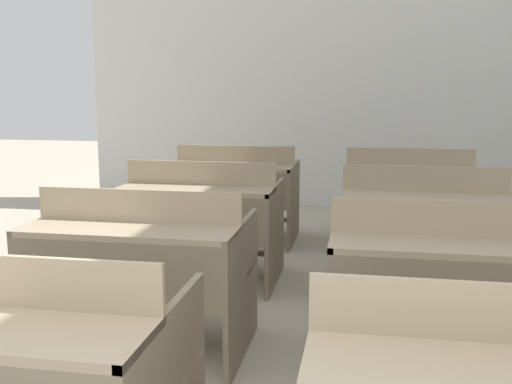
{
  "coord_description": "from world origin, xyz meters",
  "views": [
    {
      "loc": [
        0.42,
        -0.29,
        1.42
      ],
      "look_at": [
        -0.23,
        3.32,
        0.78
      ],
      "focal_mm": 42.0,
      "sensor_mm": 36.0,
      "label": 1
    }
  ],
  "objects_px": {
    "bench_third_left": "(202,218)",
    "bench_third_right": "(423,227)",
    "bench_back_left": "(236,191)",
    "bench_second_left": "(142,267)",
    "bench_back_right": "(408,195)",
    "bench_second_right": "(445,286)",
    "bench_front_left": "(9,377)"
  },
  "relations": [
    {
      "from": "bench_second_left",
      "to": "bench_back_right",
      "type": "distance_m",
      "value": 2.94
    },
    {
      "from": "bench_second_left",
      "to": "bench_third_left",
      "type": "relative_size",
      "value": 1.0
    },
    {
      "from": "bench_second_right",
      "to": "bench_third_left",
      "type": "relative_size",
      "value": 1.0
    },
    {
      "from": "bench_second_right",
      "to": "bench_third_right",
      "type": "bearing_deg",
      "value": 89.58
    },
    {
      "from": "bench_third_right",
      "to": "bench_back_left",
      "type": "distance_m",
      "value": 2.0
    },
    {
      "from": "bench_third_left",
      "to": "bench_third_right",
      "type": "relative_size",
      "value": 1.0
    },
    {
      "from": "bench_second_right",
      "to": "bench_back_left",
      "type": "relative_size",
      "value": 1.0
    },
    {
      "from": "bench_second_right",
      "to": "bench_back_right",
      "type": "xyz_separation_m",
      "value": [
        -0.0,
        2.52,
        0.0
      ]
    },
    {
      "from": "bench_front_left",
      "to": "bench_third_left",
      "type": "relative_size",
      "value": 1.0
    },
    {
      "from": "bench_front_left",
      "to": "bench_second_left",
      "type": "distance_m",
      "value": 1.25
    },
    {
      "from": "bench_second_left",
      "to": "bench_third_left",
      "type": "distance_m",
      "value": 1.24
    },
    {
      "from": "bench_third_left",
      "to": "bench_back_right",
      "type": "relative_size",
      "value": 1.0
    },
    {
      "from": "bench_second_right",
      "to": "bench_back_left",
      "type": "distance_m",
      "value": 2.95
    },
    {
      "from": "bench_third_left",
      "to": "bench_third_right",
      "type": "bearing_deg",
      "value": 0.33
    },
    {
      "from": "bench_front_left",
      "to": "bench_third_right",
      "type": "height_order",
      "value": "same"
    },
    {
      "from": "bench_second_left",
      "to": "bench_back_left",
      "type": "xyz_separation_m",
      "value": [
        -0.02,
        2.47,
        0.0
      ]
    },
    {
      "from": "bench_third_left",
      "to": "bench_third_right",
      "type": "xyz_separation_m",
      "value": [
        1.57,
        0.01,
        0.0
      ]
    },
    {
      "from": "bench_back_left",
      "to": "bench_second_left",
      "type": "bearing_deg",
      "value": -89.63
    },
    {
      "from": "bench_back_right",
      "to": "bench_third_left",
      "type": "bearing_deg",
      "value": -141.3
    },
    {
      "from": "bench_third_left",
      "to": "bench_back_right",
      "type": "height_order",
      "value": "same"
    },
    {
      "from": "bench_second_right",
      "to": "bench_back_left",
      "type": "bearing_deg",
      "value": 122.18
    },
    {
      "from": "bench_front_left",
      "to": "bench_back_right",
      "type": "relative_size",
      "value": 1.0
    },
    {
      "from": "bench_second_left",
      "to": "bench_back_right",
      "type": "height_order",
      "value": "same"
    },
    {
      "from": "bench_front_left",
      "to": "bench_third_right",
      "type": "distance_m",
      "value": 2.94
    },
    {
      "from": "bench_second_right",
      "to": "bench_third_right",
      "type": "xyz_separation_m",
      "value": [
        0.01,
        1.28,
        0.0
      ]
    },
    {
      "from": "bench_front_left",
      "to": "bench_third_left",
      "type": "xyz_separation_m",
      "value": [
        -0.02,
        2.49,
        0.0
      ]
    },
    {
      "from": "bench_third_right",
      "to": "bench_third_left",
      "type": "bearing_deg",
      "value": -179.67
    },
    {
      "from": "bench_second_right",
      "to": "bench_back_right",
      "type": "distance_m",
      "value": 2.52
    },
    {
      "from": "bench_second_left",
      "to": "bench_third_left",
      "type": "xyz_separation_m",
      "value": [
        -0.01,
        1.24,
        0.0
      ]
    },
    {
      "from": "bench_front_left",
      "to": "bench_back_right",
      "type": "distance_m",
      "value": 4.05
    },
    {
      "from": "bench_second_right",
      "to": "bench_third_right",
      "type": "height_order",
      "value": "same"
    },
    {
      "from": "bench_front_left",
      "to": "bench_third_left",
      "type": "bearing_deg",
      "value": 90.53
    }
  ]
}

